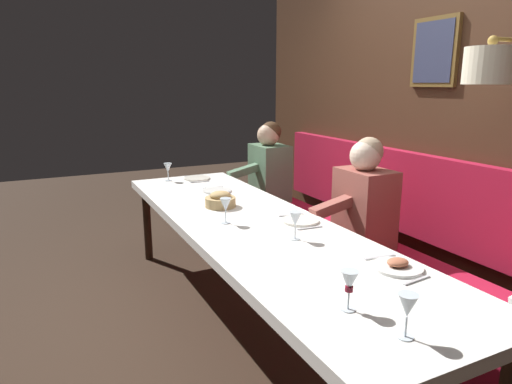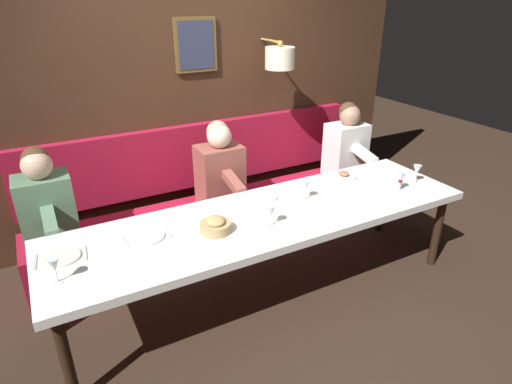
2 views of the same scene
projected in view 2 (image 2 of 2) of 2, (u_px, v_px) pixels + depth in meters
The scene contains 17 objects.
ground_plane at pixel (267, 293), 3.54m from camera, with size 12.00×12.00×0.00m, color #332319.
dining_table at pixel (268, 220), 3.24m from camera, with size 0.90×3.27×0.74m.
banquette_bench at pixel (222, 223), 4.15m from camera, with size 0.52×3.47×0.45m, color maroon.
back_wall_panel at pixel (194, 95), 4.12m from camera, with size 0.59×4.67×2.90m.
diner_nearest at pixel (347, 142), 4.53m from camera, with size 0.60×0.40×0.79m.
diner_near at pixel (220, 167), 3.89m from camera, with size 0.60×0.40×0.79m.
diner_middle at pixel (45, 201), 3.26m from camera, with size 0.60×0.40×0.79m.
place_setting_0 at pixel (263, 196), 3.48m from camera, with size 0.24×0.33×0.01m.
place_setting_1 at pixel (61, 257), 2.68m from camera, with size 0.24×0.32×0.01m.
place_setting_2 at pixel (147, 237), 2.91m from camera, with size 0.24×0.31×0.01m.
place_setting_3 at pixel (343, 175), 3.86m from camera, with size 0.24×0.32×0.05m.
wine_glass_0 at pixel (271, 211), 3.01m from camera, with size 0.07×0.07×0.16m.
wine_glass_1 at pixel (305, 186), 3.39m from camera, with size 0.07×0.07×0.16m.
wine_glass_2 at pixel (401, 178), 3.55m from camera, with size 0.07×0.07×0.16m.
wine_glass_3 at pixel (54, 265), 2.41m from camera, with size 0.07×0.07×0.16m.
wine_glass_4 at pixel (417, 170), 3.70m from camera, with size 0.07×0.07×0.16m.
bread_bowl at pixel (216, 225), 2.97m from camera, with size 0.22×0.22×0.12m.
Camera 2 is at (-2.46, 1.44, 2.26)m, focal length 29.92 mm.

